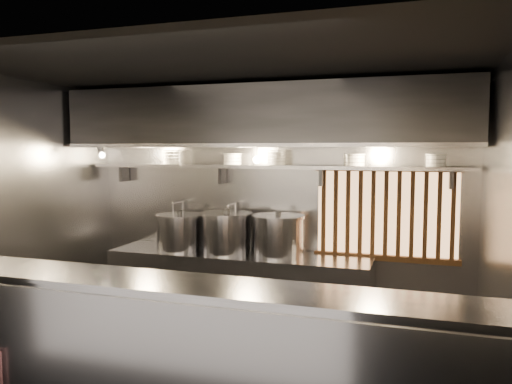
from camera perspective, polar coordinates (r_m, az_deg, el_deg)
The scene contains 22 objects.
floor at distance 4.89m, azimuth -3.36°, elevation -20.23°, with size 4.50×4.50×0.00m, color black.
ceiling at distance 4.49m, azimuth -3.55°, elevation 14.14°, with size 4.50×4.50×0.00m, color black.
wall_back at distance 5.89m, azimuth 1.93°, elevation -1.71°, with size 4.50×4.50×0.00m, color gray.
wall_left at distance 5.70m, azimuth -24.99°, elevation -2.39°, with size 3.00×3.00×0.00m, color gray.
wall_right at distance 4.22m, azimuth 26.39°, elevation -4.87°, with size 3.00×3.00×0.00m, color gray.
serving_counter at distance 3.87m, azimuth -8.91°, elevation -18.19°, with size 4.50×0.56×1.13m.
cooking_bench at distance 5.83m, azimuth -2.02°, elevation -11.33°, with size 3.00×0.70×0.90m, color #9C9CA2.
bowl_shelf at distance 5.68m, azimuth 1.44°, elevation 2.90°, with size 4.40×0.34×0.04m, color #9C9CA2.
exhaust_hood at distance 5.48m, azimuth 0.78°, elevation 8.53°, with size 4.40×0.81×0.65m.
wood_screen at distance 5.63m, azimuth 14.63°, elevation -2.39°, with size 1.56×0.09×1.04m.
faucet_left at distance 6.20m, azimuth -8.69°, elevation -2.30°, with size 0.04×0.30×0.50m.
faucet_right at distance 5.92m, azimuth -2.62°, elevation -2.59°, with size 0.04×0.30×0.50m.
heat_lamp at distance 6.10m, azimuth -17.30°, elevation 4.58°, with size 0.25×0.35×0.20m.
pendant_bulb at distance 5.59m, azimuth 0.10°, elevation 3.71°, with size 0.09×0.09×0.19m.
stock_pot_left at distance 5.56m, azimuth 2.54°, elevation -4.95°, with size 0.75×0.75×0.49m.
stock_pot_mid at distance 5.94m, azimuth -8.69°, elevation -4.53°, with size 0.58×0.58×0.46m.
stock_pot_right at distance 5.72m, azimuth -3.35°, elevation -4.63°, with size 0.78×0.78×0.50m.
bowl_stack_0 at distance 6.15m, azimuth -9.71°, elevation 3.97°, with size 0.21×0.21×0.17m.
bowl_stack_1 at distance 5.82m, azimuth -2.70°, elevation 3.79°, with size 0.22×0.22×0.13m.
bowl_stack_2 at distance 5.65m, azimuth 2.35°, elevation 3.95°, with size 0.22×0.22×0.17m.
bowl_stack_3 at distance 5.48m, azimuth 11.16°, elevation 3.64°, with size 0.24×0.24×0.13m.
bowl_stack_4 at distance 5.44m, azimuth 19.85°, elevation 3.43°, with size 0.21×0.21×0.13m.
Camera 1 is at (1.64, -4.12, 2.08)m, focal length 35.00 mm.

